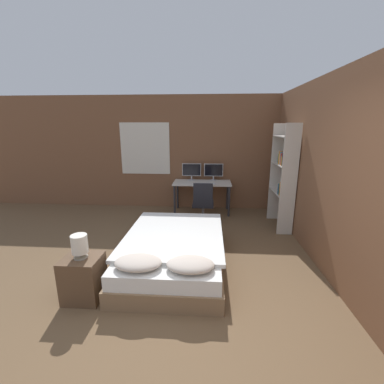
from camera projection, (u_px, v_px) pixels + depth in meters
The scene contains 13 objects.
ground_plane at pixel (186, 337), 2.50m from camera, with size 20.00×20.00×0.00m, color brown.
wall_back at pixel (201, 153), 6.19m from camera, with size 12.00×0.08×2.70m.
wall_side_right at pixel (329, 175), 3.49m from camera, with size 0.06×12.00×2.70m.
bed at pixel (174, 251), 3.73m from camera, with size 1.41×2.09×0.54m.
nightstand at pixel (84, 278), 3.01m from camera, with size 0.43×0.39×0.53m.
bedside_lamp at pixel (80, 245), 2.90m from camera, with size 0.18×0.18×0.28m.
desk at pixel (202, 186), 5.98m from camera, with size 1.33×0.64×0.73m.
monitor_left at pixel (192, 171), 6.13m from camera, with size 0.45×0.16×0.40m.
monitor_right at pixel (214, 171), 6.10m from camera, with size 0.45×0.16×0.40m.
keyboard at pixel (202, 184), 5.75m from camera, with size 0.37×0.13×0.02m.
computer_mouse at pixel (214, 184), 5.73m from camera, with size 0.07×0.05×0.04m.
office_chair at pixel (203, 208), 5.31m from camera, with size 0.52×0.52×0.90m.
bookshelf at pixel (284, 172), 4.91m from camera, with size 0.28×0.88×2.05m.
Camera 1 is at (0.20, -2.06, 2.00)m, focal length 24.00 mm.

